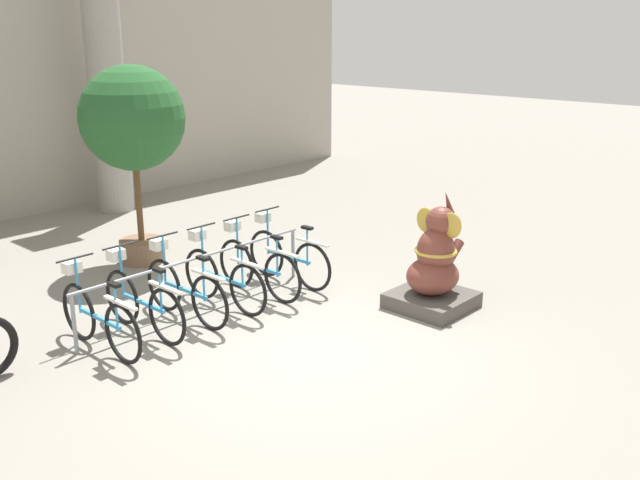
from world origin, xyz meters
The scene contains 11 objects.
ground_plane centered at (0.00, 0.00, 0.00)m, with size 60.00×60.00×0.00m, color gray.
column_right centered at (2.17, 7.60, 2.62)m, with size 0.91×0.91×5.16m.
bike_rack centered at (-0.12, 1.95, 0.61)m, with size 3.76×0.05×0.77m.
bicycle_0 centered at (-1.70, 1.83, 0.43)m, with size 0.48×1.70×1.08m.
bicycle_1 centered at (-1.07, 1.87, 0.43)m, with size 0.48×1.70×1.08m.
bicycle_2 centered at (-0.44, 1.84, 0.43)m, with size 0.48×1.70×1.08m.
bicycle_3 centered at (0.20, 1.82, 0.43)m, with size 0.48×1.70×1.08m.
bicycle_4 centered at (0.83, 1.80, 0.43)m, with size 0.48×1.70×1.08m.
bicycle_5 centered at (1.46, 1.83, 0.43)m, with size 0.48×1.70×1.08m.
elephant_statue centered at (2.14, -0.33, 0.55)m, with size 1.01×1.01×1.63m.
potted_tree centered at (0.57, 4.30, 2.26)m, with size 1.65×1.65×3.17m.
Camera 1 is at (-5.69, -5.37, 3.75)m, focal length 40.00 mm.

